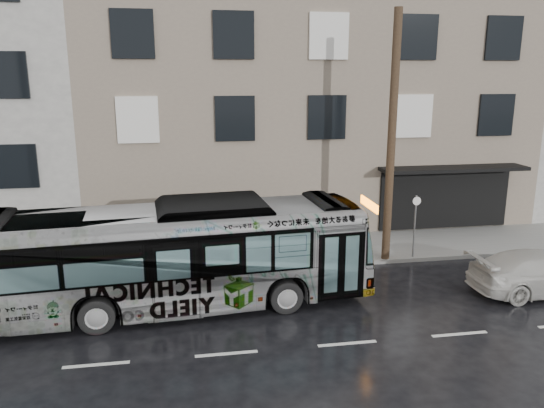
# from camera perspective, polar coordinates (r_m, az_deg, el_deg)

# --- Properties ---
(ground) EXTENTS (120.00, 120.00, 0.00)m
(ground) POSITION_cam_1_polar(r_m,az_deg,el_deg) (16.31, -5.66, -11.45)
(ground) COLOR black
(ground) RESTS_ON ground
(sidewalk) EXTENTS (90.00, 3.60, 0.15)m
(sidewalk) POSITION_cam_1_polar(r_m,az_deg,el_deg) (20.81, -6.60, -5.53)
(sidewalk) COLOR gray
(sidewalk) RESTS_ON ground
(building_taupe) EXTENTS (20.00, 12.00, 11.00)m
(building_taupe) POSITION_cam_1_polar(r_m,az_deg,el_deg) (28.08, 2.63, 10.88)
(building_taupe) COLOR #75675A
(building_taupe) RESTS_ON ground
(utility_pole_front) EXTENTS (0.30, 0.30, 9.00)m
(utility_pole_front) POSITION_cam_1_polar(r_m,az_deg,el_deg) (19.61, 12.74, 6.77)
(utility_pole_front) COLOR #433321
(utility_pole_front) RESTS_ON sidewalk
(sign_post) EXTENTS (0.06, 0.06, 2.40)m
(sign_post) POSITION_cam_1_polar(r_m,az_deg,el_deg) (20.68, 15.08, -2.35)
(sign_post) COLOR slate
(sign_post) RESTS_ON sidewalk
(bus) EXTENTS (11.93, 3.64, 3.28)m
(bus) POSITION_cam_1_polar(r_m,az_deg,el_deg) (16.20, -10.29, -5.53)
(bus) COLOR #B2B2B2
(bus) RESTS_ON ground
(white_sedan) EXTENTS (4.73, 1.94, 1.37)m
(white_sedan) POSITION_cam_1_polar(r_m,az_deg,el_deg) (19.39, 27.03, -6.58)
(white_sedan) COLOR beige
(white_sedan) RESTS_ON ground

